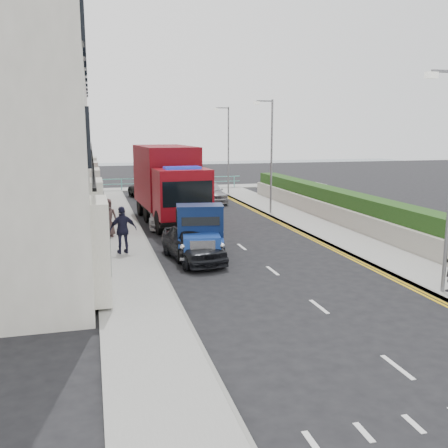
% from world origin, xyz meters
% --- Properties ---
extents(ground, '(120.00, 120.00, 0.00)m').
position_xyz_m(ground, '(0.00, 0.00, 0.00)').
color(ground, black).
rests_on(ground, ground).
extents(pavement_west, '(2.40, 38.00, 0.12)m').
position_xyz_m(pavement_west, '(-5.20, 9.00, 0.06)').
color(pavement_west, gray).
rests_on(pavement_west, ground).
extents(pavement_east, '(2.60, 38.00, 0.12)m').
position_xyz_m(pavement_east, '(5.30, 9.00, 0.06)').
color(pavement_east, gray).
rests_on(pavement_east, ground).
extents(promenade, '(30.00, 2.50, 0.12)m').
position_xyz_m(promenade, '(0.00, 29.00, 0.06)').
color(promenade, gray).
rests_on(promenade, ground).
extents(sea_plane, '(120.00, 120.00, 0.00)m').
position_xyz_m(sea_plane, '(0.00, 60.00, 0.00)').
color(sea_plane, '#4D6269').
rests_on(sea_plane, ground).
extents(terrace_west, '(6.31, 30.20, 14.25)m').
position_xyz_m(terrace_west, '(-9.47, 13.00, 7.17)').
color(terrace_west, white).
rests_on(terrace_west, ground).
extents(garden_east, '(1.45, 28.00, 1.75)m').
position_xyz_m(garden_east, '(7.21, 9.00, 0.90)').
color(garden_east, '#B2AD9E').
rests_on(garden_east, ground).
extents(seafront_railing, '(13.00, 0.08, 1.11)m').
position_xyz_m(seafront_railing, '(0.00, 28.20, 0.58)').
color(seafront_railing, '#59B2A5').
rests_on(seafront_railing, ground).
extents(lamp_mid, '(1.23, 0.18, 7.00)m').
position_xyz_m(lamp_mid, '(4.18, 14.00, 4.00)').
color(lamp_mid, slate).
rests_on(lamp_mid, ground).
extents(lamp_far, '(1.23, 0.18, 7.00)m').
position_xyz_m(lamp_far, '(4.18, 24.00, 4.00)').
color(lamp_far, slate).
rests_on(lamp_far, ground).
extents(bedford_lorry, '(2.48, 4.86, 2.21)m').
position_xyz_m(bedford_lorry, '(-2.25, 4.55, 1.02)').
color(bedford_lorry, black).
rests_on(bedford_lorry, ground).
extents(red_lorry, '(3.27, 8.36, 4.30)m').
position_xyz_m(red_lorry, '(-2.21, 13.01, 2.29)').
color(red_lorry, black).
rests_on(red_lorry, ground).
extents(parked_car_front, '(2.27, 4.44, 1.45)m').
position_xyz_m(parked_car_front, '(-2.60, 4.27, 0.72)').
color(parked_car_front, black).
rests_on(parked_car_front, ground).
extents(parked_car_mid, '(1.54, 4.27, 1.40)m').
position_xyz_m(parked_car_mid, '(-2.60, 12.00, 0.70)').
color(parked_car_mid, '#5A81C1').
rests_on(parked_car_mid, ground).
extents(parked_car_rear, '(2.28, 4.62, 1.29)m').
position_xyz_m(parked_car_rear, '(-2.60, 12.00, 0.65)').
color(parked_car_rear, '#B4B5B9').
rests_on(parked_car_rear, ground).
extents(seafront_car_left, '(3.67, 5.45, 1.39)m').
position_xyz_m(seafront_car_left, '(-2.08, 23.44, 0.69)').
color(seafront_car_left, black).
rests_on(seafront_car_left, ground).
extents(seafront_car_right, '(2.10, 4.63, 1.54)m').
position_xyz_m(seafront_car_right, '(1.73, 20.00, 0.77)').
color(seafront_car_right, '#A3A3A8').
rests_on(seafront_car_right, ground).
extents(pedestrian_west_near, '(1.23, 0.69, 1.98)m').
position_xyz_m(pedestrian_west_near, '(-5.26, 5.73, 1.11)').
color(pedestrian_west_near, '#1C1B31').
rests_on(pedestrian_west_near, pavement_west).
extents(pedestrian_west_far, '(0.94, 0.63, 1.87)m').
position_xyz_m(pedestrian_west_far, '(-5.77, 9.26, 1.05)').
color(pedestrian_west_far, '#42302F').
rests_on(pedestrian_west_far, pavement_west).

